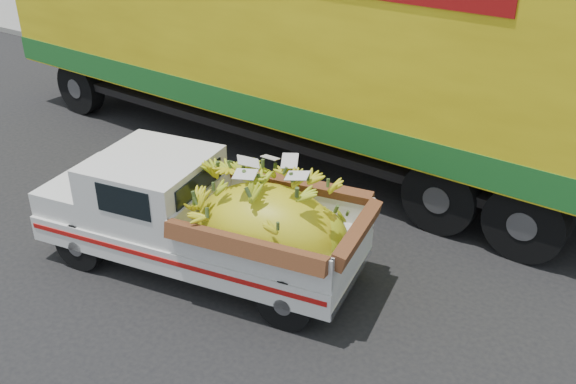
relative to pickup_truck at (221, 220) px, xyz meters
The scene contains 5 objects.
ground 1.79m from the pickup_truck, behind, with size 100.00×100.00×0.00m, color black.
curb 6.40m from the pickup_truck, 104.42° to the left, with size 60.00×0.25×0.15m, color gray.
sidewalk 8.44m from the pickup_truck, 100.85° to the left, with size 60.00×4.00×0.14m, color gray.
pickup_truck is the anchor object (origin of this frame).
semi_trailer 4.23m from the pickup_truck, 112.46° to the left, with size 12.03×3.01×3.80m.
Camera 1 is at (6.12, -5.52, 4.87)m, focal length 40.00 mm.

